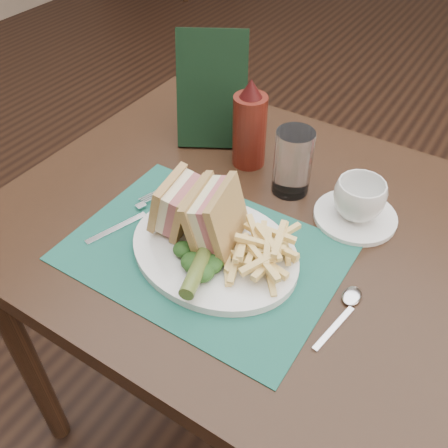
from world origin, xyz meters
name	(u,v)px	position (x,y,z in m)	size (l,w,h in m)	color
floor	(314,296)	(0.00, 0.00, 0.00)	(7.00, 7.00, 0.00)	black
table_main	(243,334)	(0.00, -0.50, 0.38)	(0.90, 0.75, 0.75)	black
placemat	(203,253)	(-0.02, -0.63, 0.75)	(0.45, 0.32, 0.00)	#1C594C
plate	(214,251)	(0.00, -0.62, 0.76)	(0.30, 0.24, 0.01)	white
sandwich_half_a	(167,200)	(-0.10, -0.61, 0.82)	(0.06, 0.10, 0.09)	tan
sandwich_half_b	(204,213)	(-0.02, -0.61, 0.82)	(0.06, 0.11, 0.10)	tan
kale_garnish	(196,260)	(0.00, -0.67, 0.78)	(0.11, 0.08, 0.03)	#1A3D16
pickle_spear	(199,267)	(0.02, -0.68, 0.79)	(0.02, 0.02, 0.12)	#4C6125
fries_pile	(260,247)	(0.08, -0.60, 0.79)	(0.18, 0.20, 0.05)	#FAD87D
fork	(127,217)	(-0.18, -0.63, 0.76)	(0.03, 0.17, 0.01)	silver
spoon	(341,315)	(0.23, -0.62, 0.76)	(0.03, 0.15, 0.01)	silver
saucer	(355,216)	(0.17, -0.40, 0.76)	(0.15, 0.15, 0.01)	white
coffee_cup	(359,199)	(0.17, -0.40, 0.80)	(0.09, 0.09, 0.07)	white
drinking_glass	(293,162)	(0.03, -0.39, 0.81)	(0.07, 0.07, 0.13)	white
ketchup_bottle	(250,123)	(-0.09, -0.36, 0.84)	(0.07, 0.07, 0.19)	#50150D
check_presenter	(212,90)	(-0.20, -0.32, 0.87)	(0.15, 0.02, 0.24)	black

